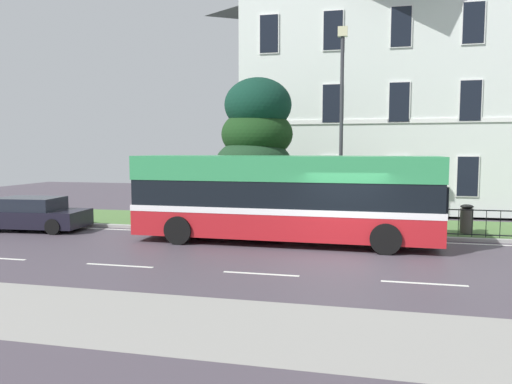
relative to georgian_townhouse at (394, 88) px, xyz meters
name	(u,v)px	position (x,y,z in m)	size (l,w,h in m)	color
ground_plane	(344,257)	(-2.01, -13.57, -6.60)	(60.00, 56.00, 0.18)	#463E48
georgian_townhouse	(394,88)	(0.00, 0.00, 0.00)	(15.59, 9.58, 12.86)	silver
iron_verge_railing	(405,221)	(0.00, -9.95, -5.96)	(15.47, 0.04, 0.97)	black
evergreen_tree	(257,162)	(-5.86, -8.40, -3.89)	(4.35, 4.35, 6.01)	#423328
single_decker_bus	(284,197)	(-4.15, -11.82, -5.00)	(10.33, 2.73, 2.98)	#B11B21
parked_hatchback_00	(34,214)	(-14.24, -11.53, -5.94)	(4.07, 2.16, 1.30)	black
street_lamp_post	(341,116)	(-2.37, -9.29, -2.13)	(0.36, 0.24, 7.65)	#333338
litter_bin	(466,218)	(2.24, -9.11, -5.93)	(0.46, 0.46, 1.06)	#4C4742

